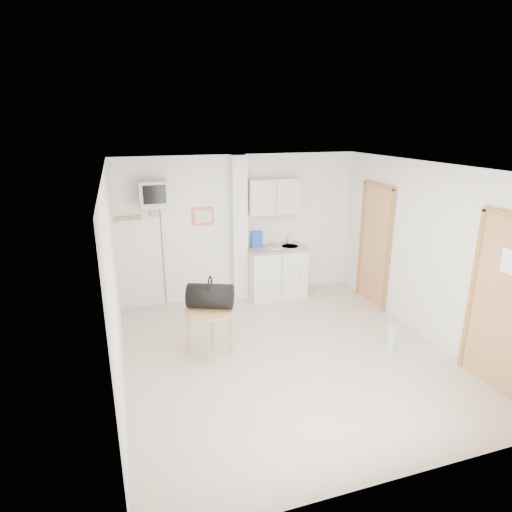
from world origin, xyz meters
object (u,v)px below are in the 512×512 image
object	(u,v)px
round_table	(209,314)
crt_television	(153,195)
duffel_bag	(210,296)
water_bottle	(391,339)

from	to	relation	value
round_table	crt_television	bearing A→B (deg)	106.86
duffel_bag	water_bottle	size ratio (longest dim) A/B	1.82
crt_television	round_table	bearing A→B (deg)	-73.14
round_table	water_bottle	size ratio (longest dim) A/B	1.76
crt_television	round_table	xyz separation A→B (m)	(0.49, -1.63, -1.37)
water_bottle	duffel_bag	bearing A→B (deg)	162.17
crt_television	round_table	distance (m)	2.18
crt_television	duffel_bag	size ratio (longest dim) A/B	3.17
duffel_bag	round_table	bearing A→B (deg)	-100.54
round_table	water_bottle	xyz separation A→B (m)	(2.37, -0.71, -0.40)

